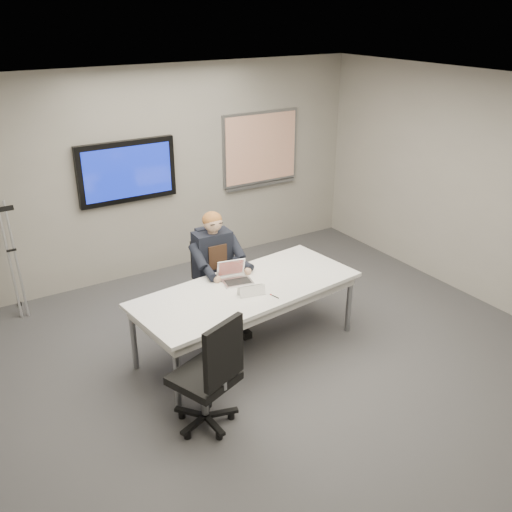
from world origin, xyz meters
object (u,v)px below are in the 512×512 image
office_chair_near (209,393)px  seated_person (221,284)px  laptop (235,276)px  conference_table (247,295)px  office_chair_far (212,295)px

office_chair_near → seated_person: (0.93, 1.47, 0.20)m
laptop → office_chair_near: bearing=-117.8°
office_chair_near → laptop: office_chair_near is taller
conference_table → office_chair_near: size_ratio=2.24×
conference_table → office_chair_far: office_chair_far is taller
seated_person → laptop: 0.44m
office_chair_near → seated_person: size_ratio=0.82×
conference_table → office_chair_far: 0.89m
office_chair_far → seated_person: bearing=-82.2°
office_chair_near → seated_person: bearing=-143.0°
office_chair_near → conference_table: bearing=-156.9°
office_chair_far → seated_person: seated_person is taller
conference_table → seated_person: 0.58m
conference_table → office_chair_near: 1.34m
conference_table → laptop: laptop is taller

